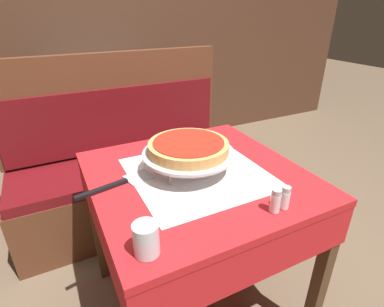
{
  "coord_description": "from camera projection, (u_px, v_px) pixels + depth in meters",
  "views": [
    {
      "loc": [
        -0.49,
        -0.92,
        1.34
      ],
      "look_at": [
        -0.02,
        0.0,
        0.84
      ],
      "focal_mm": 28.0,
      "sensor_mm": 36.0,
      "label": 1
    }
  ],
  "objects": [
    {
      "name": "ground_plane",
      "position": [
        196.0,
        300.0,
        1.53
      ],
      "size": [
        14.0,
        14.0,
        0.0
      ],
      "primitive_type": "plane",
      "color": "brown"
    },
    {
      "name": "dining_table_front",
      "position": [
        197.0,
        196.0,
        1.25
      ],
      "size": [
        0.82,
        0.82,
        0.74
      ],
      "color": "red",
      "rests_on": "ground_plane"
    },
    {
      "name": "dining_table_rear",
      "position": [
        106.0,
        102.0,
        2.43
      ],
      "size": [
        0.74,
        0.74,
        0.75
      ],
      "color": "#194799",
      "rests_on": "ground_plane"
    },
    {
      "name": "booth_bench",
      "position": [
        128.0,
        177.0,
        2.0
      ],
      "size": [
        1.43,
        0.48,
        1.1
      ],
      "color": "brown",
      "rests_on": "ground_plane"
    },
    {
      "name": "back_wall_panel",
      "position": [
        91.0,
        25.0,
        2.6
      ],
      "size": [
        6.0,
        0.04,
        2.4
      ],
      "primitive_type": "cube",
      "color": "#4C2D1E",
      "rests_on": "ground_plane"
    },
    {
      "name": "pizza_pan_stand",
      "position": [
        189.0,
        154.0,
        1.18
      ],
      "size": [
        0.36,
        0.36,
        0.09
      ],
      "color": "#ADADB2",
      "rests_on": "dining_table_front"
    },
    {
      "name": "deep_dish_pizza",
      "position": [
        189.0,
        147.0,
        1.16
      ],
      "size": [
        0.31,
        0.31,
        0.04
      ],
      "color": "tan",
      "rests_on": "pizza_pan_stand"
    },
    {
      "name": "pizza_server",
      "position": [
        118.0,
        184.0,
        1.11
      ],
      "size": [
        0.3,
        0.11,
        0.01
      ],
      "color": "#BCBCC1",
      "rests_on": "dining_table_front"
    },
    {
      "name": "water_glass_near",
      "position": [
        146.0,
        239.0,
        0.79
      ],
      "size": [
        0.07,
        0.07,
        0.09
      ],
      "color": "silver",
      "rests_on": "dining_table_front"
    },
    {
      "name": "salt_shaker",
      "position": [
        275.0,
        201.0,
        0.95
      ],
      "size": [
        0.03,
        0.03,
        0.08
      ],
      "color": "silver",
      "rests_on": "dining_table_front"
    },
    {
      "name": "pepper_shaker",
      "position": [
        285.0,
        198.0,
        0.97
      ],
      "size": [
        0.03,
        0.03,
        0.08
      ],
      "color": "silver",
      "rests_on": "dining_table_front"
    },
    {
      "name": "condiment_caddy",
      "position": [
        100.0,
        87.0,
        2.27
      ],
      "size": [
        0.12,
        0.12,
        0.19
      ],
      "color": "black",
      "rests_on": "dining_table_rear"
    }
  ]
}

